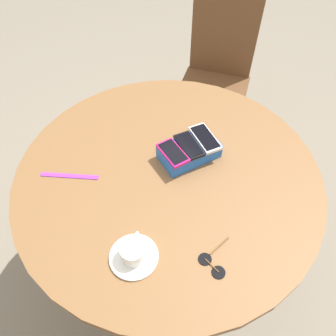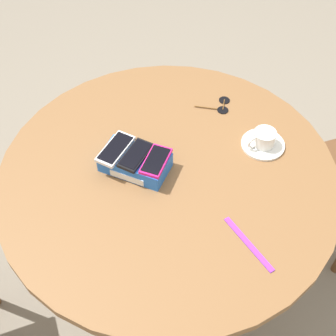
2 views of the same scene
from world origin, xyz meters
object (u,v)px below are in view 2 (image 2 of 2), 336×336
Objects in this scene: phone_white at (115,149)px; sunglasses at (221,105)px; round_table at (168,193)px; phone_black at (136,155)px; phone_box at (135,162)px; phone_magenta at (156,161)px; coffee_cup at (264,138)px; saucer at (263,144)px; lanyard_strap at (249,244)px.

phone_white is 0.44m from sunglasses.
phone_black is at bearing 179.18° from round_table.
phone_box is 1.73× the size of phone_magenta.
round_table is 11.86× the size of coffee_cup.
saucer is (0.45, 0.15, -0.06)m from phone_white.
coffee_cup is (0.32, 0.17, -0.03)m from phone_magenta.
phone_box is 1.88× the size of sunglasses.
coffee_cup is at bearing -143.08° from saucer.
saucer is 0.38m from lanyard_strap.
coffee_cup reaches higher than sunglasses.
saucer is 1.17× the size of sunglasses.
sunglasses is (0.30, 0.32, -0.06)m from phone_white.
phone_white is 0.49m from lanyard_strap.
sunglasses is (0.14, 0.33, 0.11)m from round_table.
phone_magenta is 0.39m from sunglasses.
phone_white is at bearing -161.89° from coffee_cup.
round_table is 5.29× the size of lanyard_strap.
sunglasses is at bearing 46.27° from phone_white.
sunglasses is at bearing 67.60° from round_table.
phone_magenta is 1.09× the size of sunglasses.
phone_box is 0.07m from phone_white.
phone_magenta is 0.93× the size of saucer.
lanyard_strap is (0.43, -0.23, -0.06)m from phone_white.
round_table is at bearing -4.99° from phone_white.
lanyard_strap is at bearing -31.23° from phone_black.
saucer is at bearing 22.79° from phone_box.
round_table is 0.20m from phone_black.
saucer is 1.58× the size of coffee_cup.
coffee_cup is 0.23m from sunglasses.
saucer reaches higher than round_table.
round_table is 7.63× the size of phone_black.
round_table is 7.50× the size of saucer.
phone_magenta is at bearing -10.31° from phone_box.
coffee_cup is at bearing -48.60° from sunglasses.
phone_magenta is at bearing -11.72° from phone_white.
round_table is at bearing 20.12° from phone_magenta.
phone_white is 0.47m from coffee_cup.
lanyard_strap is (0.36, -0.22, -0.03)m from phone_box.
phone_box reaches higher than sunglasses.
round_table is at bearing -112.40° from sunglasses.
phone_box is 0.03m from phone_black.
round_table is 0.35m from saucer.
phone_black is 0.42m from coffee_cup.
coffee_cup is (0.28, 0.16, 0.14)m from round_table.
phone_black reaches higher than phone_box.
phone_magenta is 0.65× the size of lanyard_strap.
lanyard_strap is (-0.02, -0.38, -0.03)m from coffee_cup.
phone_black is at bearing 148.77° from lanyard_strap.
phone_black reaches higher than coffee_cup.
coffee_cup is at bearing 18.11° from phone_white.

